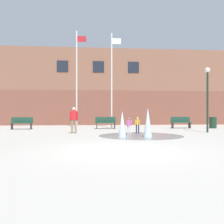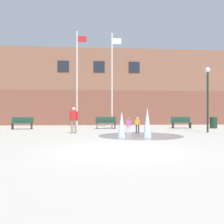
{
  "view_description": "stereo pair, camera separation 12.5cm",
  "coord_description": "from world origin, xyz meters",
  "px_view_note": "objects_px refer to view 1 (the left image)",
  "views": [
    {
      "loc": [
        -0.99,
        -8.77,
        1.31
      ],
      "look_at": [
        0.56,
        8.37,
        1.3
      ],
      "focal_mm": 42.0,
      "sensor_mm": 36.0,
      "label": 1
    },
    {
      "loc": [
        -0.87,
        -8.78,
        1.31
      ],
      "look_at": [
        0.56,
        8.37,
        1.3
      ],
      "focal_mm": 42.0,
      "sensor_mm": 36.0,
      "label": 2
    }
  ],
  "objects_px": {
    "child_in_fountain": "(138,124)",
    "flagpole_right": "(112,78)",
    "flagpole_left": "(77,77)",
    "trash_can": "(213,123)",
    "park_bench_under_left_flagpole": "(22,123)",
    "lamp_post_right_lane": "(208,90)",
    "park_bench_under_right_flagpole": "(106,123)",
    "adult_watching": "(74,118)",
    "child_with_pink_shirt": "(129,125)",
    "park_bench_far_right": "(181,122)"
  },
  "relations": [
    {
      "from": "flagpole_left",
      "to": "lamp_post_right_lane",
      "type": "height_order",
      "value": "flagpole_left"
    },
    {
      "from": "flagpole_left",
      "to": "trash_can",
      "type": "xyz_separation_m",
      "value": [
        10.79,
        -0.67,
        -3.63
      ]
    },
    {
      "from": "flagpole_right",
      "to": "park_bench_under_left_flagpole",
      "type": "bearing_deg",
      "value": -175.23
    },
    {
      "from": "child_in_fountain",
      "to": "trash_can",
      "type": "distance_m",
      "value": 8.06
    },
    {
      "from": "park_bench_under_left_flagpole",
      "to": "flagpole_left",
      "type": "xyz_separation_m",
      "value": [
        4.1,
        0.57,
        3.6
      ]
    },
    {
      "from": "park_bench_under_right_flagpole",
      "to": "flagpole_left",
      "type": "bearing_deg",
      "value": 169.03
    },
    {
      "from": "park_bench_under_right_flagpole",
      "to": "lamp_post_right_lane",
      "type": "distance_m",
      "value": 7.87
    },
    {
      "from": "park_bench_under_left_flagpole",
      "to": "park_bench_under_right_flagpole",
      "type": "distance_m",
      "value": 6.33
    },
    {
      "from": "park_bench_far_right",
      "to": "lamp_post_right_lane",
      "type": "distance_m",
      "value": 4.87
    },
    {
      "from": "park_bench_under_left_flagpole",
      "to": "adult_watching",
      "type": "height_order",
      "value": "adult_watching"
    },
    {
      "from": "park_bench_under_right_flagpole",
      "to": "child_in_fountain",
      "type": "bearing_deg",
      "value": -69.2
    },
    {
      "from": "child_in_fountain",
      "to": "flagpole_right",
      "type": "height_order",
      "value": "flagpole_right"
    },
    {
      "from": "park_bench_under_right_flagpole",
      "to": "child_with_pink_shirt",
      "type": "xyz_separation_m",
      "value": [
        0.99,
        -5.43,
        0.1
      ]
    },
    {
      "from": "park_bench_under_left_flagpole",
      "to": "lamp_post_right_lane",
      "type": "height_order",
      "value": "lamp_post_right_lane"
    },
    {
      "from": "flagpole_left",
      "to": "child_with_pink_shirt",
      "type": "bearing_deg",
      "value": -61.24
    },
    {
      "from": "park_bench_under_right_flagpole",
      "to": "trash_can",
      "type": "height_order",
      "value": "park_bench_under_right_flagpole"
    },
    {
      "from": "lamp_post_right_lane",
      "to": "park_bench_far_right",
      "type": "bearing_deg",
      "value": 92.3
    },
    {
      "from": "flagpole_right",
      "to": "trash_can",
      "type": "xyz_separation_m",
      "value": [
        8.03,
        -0.67,
        -3.58
      ]
    },
    {
      "from": "park_bench_far_right",
      "to": "flagpole_right",
      "type": "bearing_deg",
      "value": 175.76
    },
    {
      "from": "adult_watching",
      "to": "lamp_post_right_lane",
      "type": "height_order",
      "value": "lamp_post_right_lane"
    },
    {
      "from": "park_bench_under_left_flagpole",
      "to": "flagpole_right",
      "type": "height_order",
      "value": "flagpole_right"
    },
    {
      "from": "flagpole_left",
      "to": "lamp_post_right_lane",
      "type": "relative_size",
      "value": 1.86
    },
    {
      "from": "flagpole_left",
      "to": "lamp_post_right_lane",
      "type": "bearing_deg",
      "value": -29.38
    },
    {
      "from": "child_in_fountain",
      "to": "park_bench_under_right_flagpole",
      "type": "bearing_deg",
      "value": 36.44
    },
    {
      "from": "child_in_fountain",
      "to": "flagpole_right",
      "type": "bearing_deg",
      "value": 28.85
    },
    {
      "from": "flagpole_right",
      "to": "park_bench_under_right_flagpole",
      "type": "bearing_deg",
      "value": -141.33
    },
    {
      "from": "park_bench_under_right_flagpole",
      "to": "adult_watching",
      "type": "bearing_deg",
      "value": -117.13
    },
    {
      "from": "park_bench_under_left_flagpole",
      "to": "park_bench_far_right",
      "type": "height_order",
      "value": "same"
    },
    {
      "from": "child_with_pink_shirt",
      "to": "flagpole_left",
      "type": "relative_size",
      "value": 0.13
    },
    {
      "from": "child_in_fountain",
      "to": "flagpole_left",
      "type": "xyz_separation_m",
      "value": [
        -3.9,
        4.85,
        3.5
      ]
    },
    {
      "from": "child_in_fountain",
      "to": "flagpole_right",
      "type": "distance_m",
      "value": 6.06
    },
    {
      "from": "park_bench_under_left_flagpole",
      "to": "flagpole_right",
      "type": "distance_m",
      "value": 7.75
    },
    {
      "from": "park_bench_far_right",
      "to": "child_in_fountain",
      "type": "bearing_deg",
      "value": -134.4
    },
    {
      "from": "flagpole_left",
      "to": "trash_can",
      "type": "distance_m",
      "value": 11.41
    },
    {
      "from": "lamp_post_right_lane",
      "to": "adult_watching",
      "type": "bearing_deg",
      "value": -179.94
    },
    {
      "from": "park_bench_far_right",
      "to": "flagpole_left",
      "type": "xyz_separation_m",
      "value": [
        -8.25,
        0.41,
        3.6
      ]
    },
    {
      "from": "child_with_pink_shirt",
      "to": "flagpole_left",
      "type": "height_order",
      "value": "flagpole_left"
    },
    {
      "from": "park_bench_far_right",
      "to": "flagpole_right",
      "type": "xyz_separation_m",
      "value": [
        -5.49,
        0.41,
        3.55
      ]
    },
    {
      "from": "park_bench_under_right_flagpole",
      "to": "adult_watching",
      "type": "distance_m",
      "value": 4.88
    },
    {
      "from": "park_bench_under_right_flagpole",
      "to": "trash_can",
      "type": "xyz_separation_m",
      "value": [
        8.57,
        -0.24,
        -0.03
      ]
    },
    {
      "from": "park_bench_far_right",
      "to": "child_with_pink_shirt",
      "type": "height_order",
      "value": "child_with_pink_shirt"
    },
    {
      "from": "flagpole_right",
      "to": "trash_can",
      "type": "bearing_deg",
      "value": -4.81
    },
    {
      "from": "flagpole_left",
      "to": "trash_can",
      "type": "relative_size",
      "value": 8.53
    },
    {
      "from": "adult_watching",
      "to": "lamp_post_right_lane",
      "type": "bearing_deg",
      "value": 3.99
    },
    {
      "from": "park_bench_under_right_flagpole",
      "to": "flagpole_left",
      "type": "height_order",
      "value": "flagpole_left"
    },
    {
      "from": "adult_watching",
      "to": "child_with_pink_shirt",
      "type": "height_order",
      "value": "adult_watching"
    },
    {
      "from": "park_bench_under_right_flagpole",
      "to": "flagpole_right",
      "type": "bearing_deg",
      "value": 38.67
    },
    {
      "from": "adult_watching",
      "to": "trash_can",
      "type": "height_order",
      "value": "adult_watching"
    },
    {
      "from": "park_bench_under_left_flagpole",
      "to": "flagpole_left",
      "type": "relative_size",
      "value": 0.21
    },
    {
      "from": "park_bench_under_left_flagpole",
      "to": "flagpole_left",
      "type": "bearing_deg",
      "value": 7.96
    }
  ]
}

